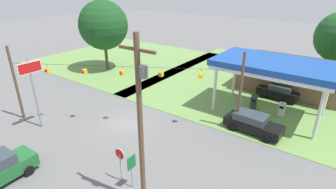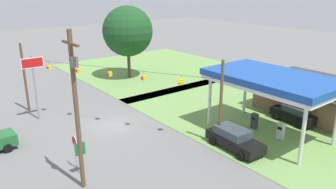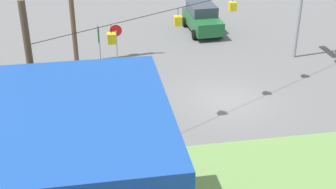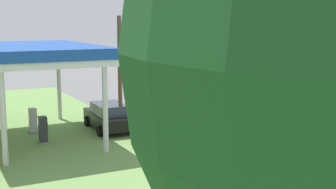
{
  "view_description": "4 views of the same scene",
  "coord_description": "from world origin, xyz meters",
  "px_view_note": "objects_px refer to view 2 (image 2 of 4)",
  "views": [
    {
      "loc": [
        15.61,
        -15.01,
        12.12
      ],
      "look_at": [
        2.31,
        3.5,
        2.25
      ],
      "focal_mm": 28.0,
      "sensor_mm": 36.0,
      "label": 1
    },
    {
      "loc": [
        25.27,
        -13.13,
        12.26
      ],
      "look_at": [
        3.46,
        3.83,
        3.14
      ],
      "focal_mm": 35.0,
      "sensor_mm": 36.0,
      "label": 2
    },
    {
      "loc": [
        6.57,
        20.37,
        11.16
      ],
      "look_at": [
        3.52,
        2.75,
        2.02
      ],
      "focal_mm": 50.0,
      "sensor_mm": 36.0,
      "label": 3
    },
    {
      "loc": [
        -16.88,
        15.08,
        6.8
      ],
      "look_at": [
        4.01,
        4.25,
        3.03
      ],
      "focal_mm": 50.0,
      "sensor_mm": 36.0,
      "label": 4
    }
  ],
  "objects_px": {
    "car_at_pumps_front": "(234,138)",
    "gas_station_canopy": "(272,80)",
    "tree_west_verge": "(128,31)",
    "fuel_pump_near": "(254,122)",
    "stop_sign_roadside": "(75,145)",
    "car_at_pumps_rear": "(295,114)",
    "utility_pole_main": "(76,105)",
    "gas_station_store": "(322,98)",
    "route_sign": "(80,152)",
    "fuel_pump_far": "(281,132)",
    "stop_sign_overhead": "(34,75)"
  },
  "relations": [
    {
      "from": "car_at_pumps_front",
      "to": "gas_station_canopy",
      "type": "bearing_deg",
      "value": 93.38
    },
    {
      "from": "tree_west_verge",
      "to": "fuel_pump_near",
      "type": "bearing_deg",
      "value": -1.38
    },
    {
      "from": "car_at_pumps_front",
      "to": "stop_sign_roadside",
      "type": "xyz_separation_m",
      "value": [
        -4.85,
        -11.02,
        0.92
      ]
    },
    {
      "from": "car_at_pumps_rear",
      "to": "utility_pole_main",
      "type": "distance_m",
      "value": 20.88
    },
    {
      "from": "gas_station_store",
      "to": "stop_sign_roadside",
      "type": "bearing_deg",
      "value": -102.54
    },
    {
      "from": "gas_station_store",
      "to": "utility_pole_main",
      "type": "height_order",
      "value": "utility_pole_main"
    },
    {
      "from": "fuel_pump_near",
      "to": "route_sign",
      "type": "xyz_separation_m",
      "value": [
        -2.47,
        -15.36,
        0.98
      ]
    },
    {
      "from": "gas_station_canopy",
      "to": "fuel_pump_far",
      "type": "xyz_separation_m",
      "value": [
        1.35,
        -0.0,
        -4.17
      ]
    },
    {
      "from": "fuel_pump_far",
      "to": "car_at_pumps_front",
      "type": "relative_size",
      "value": 0.31
    },
    {
      "from": "car_at_pumps_front",
      "to": "car_at_pumps_rear",
      "type": "xyz_separation_m",
      "value": [
        -0.04,
        8.61,
        -0.01
      ]
    },
    {
      "from": "car_at_pumps_front",
      "to": "stop_sign_roadside",
      "type": "relative_size",
      "value": 1.99
    },
    {
      "from": "gas_station_store",
      "to": "tree_west_verge",
      "type": "height_order",
      "value": "tree_west_verge"
    },
    {
      "from": "fuel_pump_near",
      "to": "car_at_pumps_rear",
      "type": "relative_size",
      "value": 0.35
    },
    {
      "from": "fuel_pump_far",
      "to": "car_at_pumps_front",
      "type": "height_order",
      "value": "car_at_pumps_front"
    },
    {
      "from": "gas_station_canopy",
      "to": "stop_sign_roadside",
      "type": "xyz_separation_m",
      "value": [
        -4.85,
        -15.33,
        -3.08
      ]
    },
    {
      "from": "gas_station_canopy",
      "to": "tree_west_verge",
      "type": "bearing_deg",
      "value": 178.7
    },
    {
      "from": "fuel_pump_far",
      "to": "stop_sign_roadside",
      "type": "height_order",
      "value": "stop_sign_roadside"
    },
    {
      "from": "route_sign",
      "to": "fuel_pump_near",
      "type": "bearing_deg",
      "value": 80.88
    },
    {
      "from": "gas_station_canopy",
      "to": "car_at_pumps_front",
      "type": "bearing_deg",
      "value": -89.9
    },
    {
      "from": "car_at_pumps_front",
      "to": "utility_pole_main",
      "type": "bearing_deg",
      "value": -98.4
    },
    {
      "from": "gas_station_canopy",
      "to": "fuel_pump_far",
      "type": "bearing_deg",
      "value": -0.07
    },
    {
      "from": "fuel_pump_near",
      "to": "car_at_pumps_front",
      "type": "bearing_deg",
      "value": -72.44
    },
    {
      "from": "gas_station_store",
      "to": "fuel_pump_far",
      "type": "xyz_separation_m",
      "value": [
        0.97,
        -8.23,
        -0.97
      ]
    },
    {
      "from": "tree_west_verge",
      "to": "fuel_pump_far",
      "type": "bearing_deg",
      "value": -1.23
    },
    {
      "from": "gas_station_canopy",
      "to": "car_at_pumps_rear",
      "type": "height_order",
      "value": "gas_station_canopy"
    },
    {
      "from": "gas_station_store",
      "to": "tree_west_verge",
      "type": "relative_size",
      "value": 1.16
    },
    {
      "from": "car_at_pumps_rear",
      "to": "route_sign",
      "type": "bearing_deg",
      "value": 83.44
    },
    {
      "from": "stop_sign_roadside",
      "to": "tree_west_verge",
      "type": "relative_size",
      "value": 0.25
    },
    {
      "from": "gas_station_canopy",
      "to": "stop_sign_roadside",
      "type": "relative_size",
      "value": 4.24
    },
    {
      "from": "fuel_pump_near",
      "to": "car_at_pumps_front",
      "type": "height_order",
      "value": "car_at_pumps_front"
    },
    {
      "from": "tree_west_verge",
      "to": "route_sign",
      "type": "bearing_deg",
      "value": -38.74
    },
    {
      "from": "route_sign",
      "to": "gas_station_store",
      "type": "bearing_deg",
      "value": 79.88
    },
    {
      "from": "stop_sign_roadside",
      "to": "gas_station_canopy",
      "type": "bearing_deg",
      "value": -107.55
    },
    {
      "from": "gas_station_store",
      "to": "stop_sign_overhead",
      "type": "bearing_deg",
      "value": -125.31
    },
    {
      "from": "gas_station_store",
      "to": "utility_pole_main",
      "type": "xyz_separation_m",
      "value": [
        -2.78,
        -24.12,
        3.92
      ]
    },
    {
      "from": "utility_pole_main",
      "to": "gas_station_store",
      "type": "bearing_deg",
      "value": 83.43
    },
    {
      "from": "gas_station_canopy",
      "to": "route_sign",
      "type": "bearing_deg",
      "value": -103.97
    },
    {
      "from": "fuel_pump_near",
      "to": "utility_pole_main",
      "type": "xyz_separation_m",
      "value": [
        -1.04,
        -15.89,
        4.89
      ]
    },
    {
      "from": "utility_pole_main",
      "to": "fuel_pump_near",
      "type": "bearing_deg",
      "value": 86.27
    },
    {
      "from": "fuel_pump_near",
      "to": "fuel_pump_far",
      "type": "height_order",
      "value": "same"
    },
    {
      "from": "fuel_pump_near",
      "to": "car_at_pumps_front",
      "type": "relative_size",
      "value": 0.31
    },
    {
      "from": "car_at_pumps_rear",
      "to": "tree_west_verge",
      "type": "xyz_separation_m",
      "value": [
        -23.61,
        -3.77,
        5.59
      ]
    },
    {
      "from": "route_sign",
      "to": "utility_pole_main",
      "type": "distance_m",
      "value": 4.19
    },
    {
      "from": "car_at_pumps_rear",
      "to": "stop_sign_roadside",
      "type": "bearing_deg",
      "value": 80.56
    },
    {
      "from": "fuel_pump_far",
      "to": "stop_sign_overhead",
      "type": "xyz_separation_m",
      "value": [
        -17.08,
        -14.52,
        3.72
      ]
    },
    {
      "from": "gas_station_store",
      "to": "tree_west_verge",
      "type": "distance_m",
      "value": 25.68
    },
    {
      "from": "stop_sign_overhead",
      "to": "tree_west_verge",
      "type": "height_order",
      "value": "tree_west_verge"
    },
    {
      "from": "fuel_pump_far",
      "to": "utility_pole_main",
      "type": "height_order",
      "value": "utility_pole_main"
    },
    {
      "from": "stop_sign_overhead",
      "to": "tree_west_verge",
      "type": "distance_m",
      "value": 17.14
    },
    {
      "from": "fuel_pump_near",
      "to": "stop_sign_roadside",
      "type": "bearing_deg",
      "value": -102.84
    }
  ]
}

